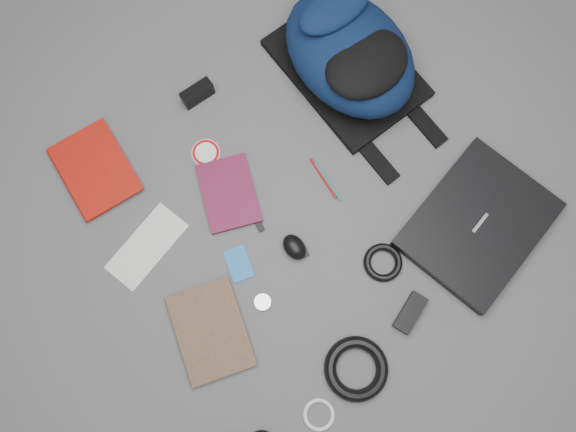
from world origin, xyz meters
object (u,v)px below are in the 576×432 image
laptop (478,224)px  textbook_red (66,186)px  comic_book (178,343)px  compact_camera (197,93)px  backpack (350,53)px  power_brick (410,313)px  dvd_case (229,193)px  mouse (294,247)px

laptop → textbook_red: bearing=124.4°
comic_book → compact_camera: 0.72m
backpack → compact_camera: size_ratio=4.98×
comic_book → backpack: bearing=40.1°
laptop → power_brick: size_ratio=3.57×
dvd_case → power_brick: size_ratio=1.87×
textbook_red → mouse: bearing=-47.0°
laptop → mouse: bearing=137.1°
backpack → laptop: 0.61m
textbook_red → dvd_case: (0.38, -0.27, -0.01)m
mouse → backpack: bearing=38.4°
compact_camera → mouse: compact_camera is taller
comic_book → power_brick: bearing=-12.3°
backpack → power_brick: (-0.27, -0.69, -0.09)m
backpack → mouse: size_ratio=6.25×
textbook_red → laptop: bearing=-37.4°
backpack → textbook_red: backpack is taller
backpack → textbook_red: bearing=167.1°
comic_book → mouse: (0.41, 0.04, 0.01)m
compact_camera → power_brick: bearing=-82.3°
mouse → power_brick: size_ratio=0.70×
dvd_case → compact_camera: (0.09, 0.30, 0.02)m
textbook_red → compact_camera: 0.46m
comic_book → laptop: bearing=1.9°
laptop → textbook_red: 1.17m
backpack → comic_book: size_ratio=1.94×
laptop → comic_book: laptop is taller
compact_camera → laptop: bearing=-61.7°
mouse → comic_book: bearing=-175.9°
backpack → compact_camera: (-0.42, 0.17, -0.07)m
mouse → power_brick: 0.36m
textbook_red → backpack: bearing=-7.4°
textbook_red → dvd_case: 0.47m
power_brick → textbook_red: bearing=102.5°
mouse → laptop: bearing=-28.3°
backpack → comic_book: 0.94m
mouse → textbook_red: bearing=129.4°
laptop → textbook_red: size_ratio=1.58×
mouse → power_brick: mouse is taller
power_brick → backpack: bearing=44.9°
backpack → comic_book: bearing=-157.8°
power_brick → laptop: bearing=-6.6°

